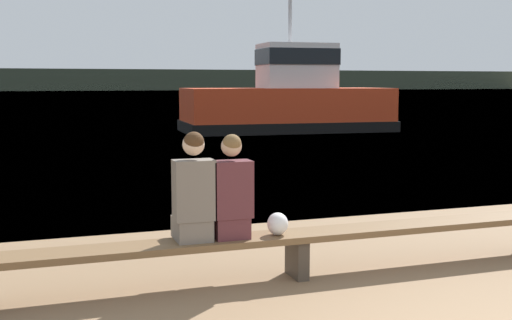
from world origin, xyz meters
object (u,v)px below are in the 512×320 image
object	(u,v)px
bench_main	(297,241)
shopping_bag	(278,224)
person_left	(193,194)
tugboat_red	(289,103)
person_right	(231,194)

from	to	relation	value
bench_main	shopping_bag	world-z (taller)	shopping_bag
person_left	tugboat_red	size ratio (longest dim) A/B	0.12
person_left	tugboat_red	world-z (taller)	tugboat_red
bench_main	shopping_bag	bearing A→B (deg)	-172.77
person_left	tugboat_red	bearing A→B (deg)	65.47
person_left	shopping_bag	size ratio (longest dim) A/B	4.67
shopping_bag	tugboat_red	world-z (taller)	tugboat_red
person_left	person_right	bearing A→B (deg)	0.24
bench_main	person_left	bearing A→B (deg)	179.49
person_left	person_right	world-z (taller)	person_left
shopping_bag	bench_main	bearing A→B (deg)	7.23
person_right	shopping_bag	size ratio (longest dim) A/B	4.52
bench_main	person_left	size ratio (longest dim) A/B	6.22
tugboat_red	person_left	bearing A→B (deg)	158.71
bench_main	person_left	xyz separation A→B (m)	(-1.04, 0.01, 0.52)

